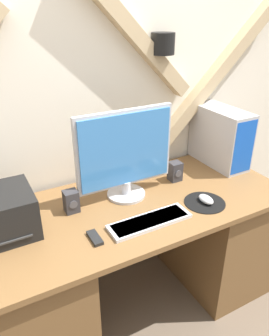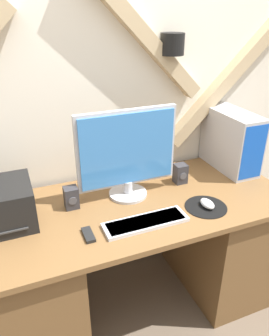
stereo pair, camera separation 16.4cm
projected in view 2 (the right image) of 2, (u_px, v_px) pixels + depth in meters
wall_back at (106, 75)px, 1.82m from camera, size 6.40×0.18×2.70m
desk at (136, 257)px, 1.91m from camera, size 1.69×0.74×0.76m
monitor at (127, 153)px, 1.71m from camera, size 0.54×0.21×0.49m
keyboard at (146, 222)px, 1.57m from camera, size 0.42×0.13×0.02m
mousepad at (206, 207)px, 1.71m from camera, size 0.22×0.22×0.00m
mouse at (207, 204)px, 1.70m from camera, size 0.06×0.10×0.04m
computer_tower at (231, 141)px, 2.05m from camera, size 0.18×0.42×0.37m
printer at (0, 206)px, 1.54m from camera, size 0.31×0.30×0.20m
speaker_left at (71, 198)px, 1.68m from camera, size 0.07×0.07×0.12m
speaker_right at (180, 174)px, 1.92m from camera, size 0.07×0.07×0.12m
remote_control at (88, 235)px, 1.49m from camera, size 0.04×0.11×0.02m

